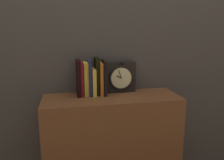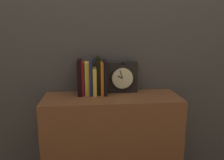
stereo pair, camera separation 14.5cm
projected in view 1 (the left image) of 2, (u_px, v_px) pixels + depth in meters
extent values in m
cube|color=#47423D|center=(107.00, 22.00, 1.54)|extent=(6.00, 0.05, 2.60)
cube|color=brown|center=(112.00, 150.00, 1.56)|extent=(0.92, 0.32, 0.80)
cube|color=black|center=(120.00, 77.00, 1.58)|extent=(0.22, 0.07, 0.22)
torus|color=black|center=(121.00, 78.00, 1.54)|extent=(0.17, 0.01, 0.17)
cylinder|color=beige|center=(121.00, 78.00, 1.54)|extent=(0.15, 0.01, 0.15)
cube|color=black|center=(119.00, 77.00, 1.53)|extent=(0.04, 0.00, 0.02)
cube|color=black|center=(120.00, 74.00, 1.53)|extent=(0.02, 0.00, 0.06)
torus|color=black|center=(121.00, 64.00, 1.52)|extent=(0.04, 0.01, 0.04)
cube|color=black|center=(78.00, 78.00, 1.48)|extent=(0.03, 0.14, 0.24)
cube|color=maroon|center=(82.00, 79.00, 1.50)|extent=(0.02, 0.13, 0.23)
cube|color=yellow|center=(86.00, 79.00, 1.50)|extent=(0.03, 0.12, 0.23)
cube|color=#22224C|center=(90.00, 78.00, 1.50)|extent=(0.02, 0.14, 0.24)
cube|color=#E5C047|center=(94.00, 82.00, 1.51)|extent=(0.03, 0.14, 0.18)
cube|color=black|center=(97.00, 76.00, 1.52)|extent=(0.03, 0.12, 0.26)
cube|color=orange|center=(101.00, 78.00, 1.52)|extent=(0.02, 0.13, 0.22)
cube|color=black|center=(104.00, 77.00, 1.51)|extent=(0.02, 0.15, 0.24)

